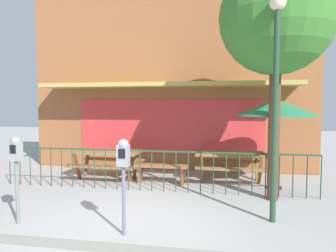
{
  "coord_description": "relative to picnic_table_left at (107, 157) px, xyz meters",
  "views": [
    {
      "loc": [
        1.56,
        -4.85,
        2.03
      ],
      "look_at": [
        0.32,
        2.4,
        1.51
      ],
      "focal_mm": 32.39,
      "sensor_mm": 36.0,
      "label": 1
    }
  ],
  "objects": [
    {
      "name": "street_lamp",
      "position": [
        3.97,
        -2.45,
        1.92
      ],
      "size": [
        0.28,
        0.28,
        3.87
      ],
      "color": "#24432B",
      "rests_on": "ground"
    },
    {
      "name": "parking_meter_far",
      "position": [
        -0.34,
        -3.27,
        0.55
      ],
      "size": [
        0.18,
        0.17,
        1.5
      ],
      "color": "slate",
      "rests_on": "ground"
    },
    {
      "name": "parking_meter_near",
      "position": [
        1.59,
        -3.39,
        0.55
      ],
      "size": [
        0.18,
        0.17,
        1.51
      ],
      "color": "slate",
      "rests_on": "ground"
    },
    {
      "name": "street_tree",
      "position": [
        4.18,
        -1.17,
        3.19
      ],
      "size": [
        2.36,
        2.36,
        5.01
      ],
      "color": "brown",
      "rests_on": "ground"
    },
    {
      "name": "patio_bench",
      "position": [
        1.56,
        -0.22,
        -0.26
      ],
      "size": [
        1.41,
        0.35,
        0.48
      ],
      "color": "#945B39",
      "rests_on": "ground"
    },
    {
      "name": "patio_umbrella",
      "position": [
        4.37,
        -0.25,
        1.35
      ],
      "size": [
        1.96,
        1.96,
        2.17
      ],
      "color": "black",
      "rests_on": "ground"
    },
    {
      "name": "picnic_table_right",
      "position": [
        3.32,
        0.27,
        0.0
      ],
      "size": [
        1.86,
        1.45,
        0.79
      ],
      "color": "olive",
      "rests_on": "ground"
    },
    {
      "name": "picnic_table_left",
      "position": [
        0.0,
        0.0,
        0.0
      ],
      "size": [
        1.85,
        1.42,
        0.79
      ],
      "color": "olive",
      "rests_on": "ground"
    },
    {
      "name": "curb_edge",
      "position": [
        1.48,
        -3.89,
        -0.61
      ],
      "size": [
        12.4,
        0.2,
        0.11
      ],
      "primitive_type": "cube",
      "color": "gray",
      "rests_on": "ground"
    },
    {
      "name": "pub_storefront",
      "position": [
        1.48,
        1.65,
        2.15
      ],
      "size": [
        8.86,
        1.5,
        5.58
      ],
      "color": "brown",
      "rests_on": "ground"
    },
    {
      "name": "ground",
      "position": [
        1.48,
        -2.96,
        -0.61
      ],
      "size": [
        40.0,
        40.0,
        0.0
      ],
      "primitive_type": "plane",
      "color": "#A1A0A0"
    },
    {
      "name": "patio_fence_front",
      "position": [
        1.48,
        -0.96,
        0.05
      ],
      "size": [
        7.47,
        0.04,
        0.97
      ],
      "color": "#214D2D",
      "rests_on": "ground"
    }
  ]
}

